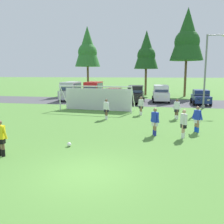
{
  "coord_description": "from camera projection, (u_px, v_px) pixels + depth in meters",
  "views": [
    {
      "loc": [
        2.52,
        -8.05,
        3.66
      ],
      "look_at": [
        -0.47,
        7.27,
        1.16
      ],
      "focal_mm": 38.7,
      "sensor_mm": 36.0,
      "label": 1
    }
  ],
  "objects": [
    {
      "name": "ground_plane",
      "position": [
        132.0,
        112.0,
        23.39
      ],
      "size": [
        400.0,
        400.0,
        0.0
      ],
      "primitive_type": "plane",
      "color": "#518438"
    },
    {
      "name": "parking_lot_strip",
      "position": [
        139.0,
        102.0,
        31.13
      ],
      "size": [
        52.0,
        8.4,
        0.01
      ],
      "primitive_type": "cube",
      "color": "#4C4C51",
      "rests_on": "ground"
    },
    {
      "name": "soccer_ball",
      "position": [
        69.0,
        144.0,
        12.2
      ],
      "size": [
        0.22,
        0.22,
        0.22
      ],
      "color": "white",
      "rests_on": "ground"
    },
    {
      "name": "soccer_goal",
      "position": [
        97.0,
        98.0,
        23.92
      ],
      "size": [
        7.56,
        2.62,
        2.57
      ],
      "color": "white",
      "rests_on": "ground"
    },
    {
      "name": "referee",
      "position": [
        0.0,
        138.0,
        10.67
      ],
      "size": [
        0.74,
        0.26,
        1.64
      ],
      "color": "brown",
      "rests_on": "ground"
    },
    {
      "name": "player_striker_near",
      "position": [
        184.0,
        124.0,
        13.73
      ],
      "size": [
        0.36,
        0.74,
        1.64
      ],
      "color": "tan",
      "rests_on": "ground"
    },
    {
      "name": "player_midfield_center",
      "position": [
        141.0,
        106.0,
        21.37
      ],
      "size": [
        0.65,
        0.48,
        1.64
      ],
      "color": "#936B4C",
      "rests_on": "ground"
    },
    {
      "name": "player_defender_far",
      "position": [
        177.0,
        109.0,
        19.48
      ],
      "size": [
        0.67,
        0.46,
        1.64
      ],
      "color": "brown",
      "rests_on": "ground"
    },
    {
      "name": "player_winger_left",
      "position": [
        155.0,
        122.0,
        14.32
      ],
      "size": [
        0.57,
        0.6,
        1.64
      ],
      "color": "#936B4C",
      "rests_on": "ground"
    },
    {
      "name": "player_winger_right",
      "position": [
        106.0,
        109.0,
        19.36
      ],
      "size": [
        0.66,
        0.48,
        1.64
      ],
      "color": "brown",
      "rests_on": "ground"
    },
    {
      "name": "player_trailing_back",
      "position": [
        197.0,
        119.0,
        15.11
      ],
      "size": [
        0.64,
        0.5,
        1.64
      ],
      "color": "#936B4C",
      "rests_on": "ground"
    },
    {
      "name": "parked_car_slot_far_left",
      "position": [
        71.0,
        91.0,
        32.96
      ],
      "size": [
        2.37,
        4.89,
        2.52
      ],
      "color": "#B2B2BC",
      "rests_on": "ground"
    },
    {
      "name": "parked_car_slot_left",
      "position": [
        94.0,
        90.0,
        33.27
      ],
      "size": [
        2.33,
        4.87,
        2.52
      ],
      "color": "red",
      "rests_on": "ground"
    },
    {
      "name": "parked_car_slot_center_left",
      "position": [
        114.0,
        94.0,
        32.34
      ],
      "size": [
        2.29,
        4.33,
        1.72
      ],
      "color": "maroon",
      "rests_on": "ground"
    },
    {
      "name": "parked_car_slot_center",
      "position": [
        136.0,
        94.0,
        30.0
      ],
      "size": [
        2.24,
        4.65,
        2.16
      ],
      "color": "black",
      "rests_on": "ground"
    },
    {
      "name": "parked_car_slot_center_right",
      "position": [
        161.0,
        93.0,
        31.32
      ],
      "size": [
        2.35,
        4.71,
        2.16
      ],
      "color": "silver",
      "rests_on": "ground"
    },
    {
      "name": "parked_car_slot_right",
      "position": [
        201.0,
        97.0,
        28.76
      ],
      "size": [
        2.06,
        4.21,
        1.72
      ],
      "color": "navy",
      "rests_on": "ground"
    },
    {
      "name": "tree_left_edge",
      "position": [
        87.0,
        48.0,
        41.65
      ],
      "size": [
        4.37,
        4.37,
        11.67
      ],
      "color": "brown",
      "rests_on": "ground"
    },
    {
      "name": "tree_mid_left",
      "position": [
        146.0,
        51.0,
        39.87
      ],
      "size": [
        3.99,
        3.99,
        10.64
      ],
      "color": "brown",
      "rests_on": "ground"
    },
    {
      "name": "tree_center_back",
      "position": [
        187.0,
        36.0,
        37.22
      ],
      "size": [
        5.12,
        5.12,
        13.64
      ],
      "color": "brown",
      "rests_on": "ground"
    },
    {
      "name": "street_lamp",
      "position": [
        207.0,
        71.0,
        24.94
      ],
      "size": [
        2.0,
        0.32,
        7.59
      ],
      "color": "slate",
      "rests_on": "ground"
    }
  ]
}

